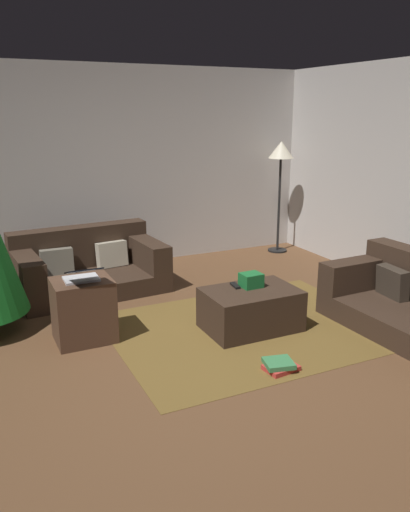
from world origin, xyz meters
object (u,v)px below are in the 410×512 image
at_px(tv_remote, 235,286).
at_px(laptop, 82,276).
at_px(book_stack, 280,366).
at_px(side_table, 83,310).
at_px(couch_left, 87,267).
at_px(ottoman, 251,309).
at_px(corner_lamp, 281,158).
at_px(gift_box, 251,280).

bearing_deg(tv_remote, laptop, 177.68).
bearing_deg(laptop, book_stack, -42.98).
xyz_separation_m(side_table, book_stack, (1.29, -1.26, -0.25)).
height_order(couch_left, book_stack, couch_left).
bearing_deg(couch_left, ottoman, 117.93).
relative_size(couch_left, side_table, 2.96).
relative_size(laptop, book_stack, 1.32).
height_order(couch_left, side_table, couch_left).
xyz_separation_m(couch_left, ottoman, (1.14, -1.82, -0.07)).
bearing_deg(book_stack, corner_lamp, 57.04).
bearing_deg(book_stack, side_table, 135.67).
height_order(laptop, book_stack, laptop).
bearing_deg(laptop, tv_remote, -9.76).
distance_m(couch_left, book_stack, 2.80).
distance_m(laptop, book_stack, 1.86).
height_order(side_table, laptop, laptop).
xyz_separation_m(side_table, laptop, (-0.00, -0.06, 0.34)).
bearing_deg(corner_lamp, book_stack, -122.96).
bearing_deg(gift_box, laptop, 168.58).
bearing_deg(tv_remote, couch_left, 129.59).
height_order(couch_left, tv_remote, couch_left).
xyz_separation_m(ottoman, corner_lamp, (1.81, 2.28, 1.17)).
xyz_separation_m(gift_box, laptop, (-1.54, 0.31, 0.17)).
height_order(tv_remote, corner_lamp, corner_lamp).
xyz_separation_m(ottoman, side_table, (-1.49, 0.44, 0.09)).
bearing_deg(gift_box, side_table, 166.53).
xyz_separation_m(couch_left, corner_lamp, (2.95, 0.47, 1.10)).
bearing_deg(couch_left, laptop, 71.87).
height_order(gift_box, laptop, laptop).
height_order(gift_box, corner_lamp, corner_lamp).
bearing_deg(corner_lamp, tv_remote, -131.64).
distance_m(laptop, corner_lamp, 3.88).
distance_m(side_table, book_stack, 1.82).
relative_size(ottoman, gift_box, 4.49).
distance_m(ottoman, book_stack, 0.86).
bearing_deg(side_table, laptop, -91.15).
bearing_deg(side_table, ottoman, -16.55).
height_order(side_table, corner_lamp, corner_lamp).
relative_size(tv_remote, book_stack, 0.54).
relative_size(gift_box, tv_remote, 1.22).
bearing_deg(book_stack, laptop, 137.02).
xyz_separation_m(tv_remote, side_table, (-1.40, 0.30, -0.12)).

